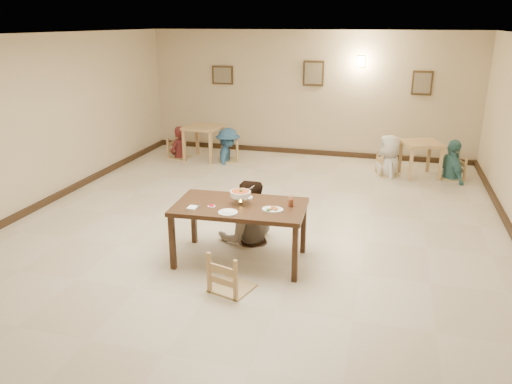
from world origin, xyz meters
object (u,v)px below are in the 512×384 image
(chair_far, at_px, (248,211))
(bg_diner_a, at_px, (178,126))
(chair_near, at_px, (232,253))
(bg_chair_rr, at_px, (453,157))
(bg_diner_d, at_px, (455,140))
(bg_chair_rl, at_px, (389,154))
(bg_chair_lr, at_px, (228,141))
(main_diner, at_px, (248,180))
(curry_warmer, at_px, (240,194))
(bg_diner_b, at_px, (228,128))
(bg_table_right, at_px, (421,148))
(main_table, at_px, (240,210))
(bg_table_left, at_px, (203,132))
(bg_chair_ll, at_px, (179,139))
(drink_glass, at_px, (291,202))
(bg_diner_c, at_px, (391,135))

(chair_far, bearing_deg, bg_diner_a, 138.93)
(chair_near, height_order, bg_diner_a, bg_diner_a)
(bg_diner_a, bearing_deg, bg_chair_rr, 107.24)
(bg_diner_d, bearing_deg, chair_near, 129.48)
(bg_diner_a, bearing_deg, bg_chair_rl, 106.86)
(bg_chair_lr, bearing_deg, bg_chair_rr, 69.17)
(chair_near, distance_m, main_diner, 1.58)
(curry_warmer, xyz_separation_m, bg_chair_rr, (3.20, 4.82, -0.51))
(bg_chair_rl, distance_m, bg_diner_b, 3.74)
(main_diner, bearing_deg, bg_table_right, -144.13)
(main_diner, bearing_deg, main_table, 76.49)
(curry_warmer, relative_size, bg_table_left, 0.36)
(bg_table_left, relative_size, bg_chair_ll, 0.93)
(bg_chair_rl, relative_size, bg_diner_a, 0.58)
(main_diner, distance_m, bg_diner_b, 4.58)
(chair_near, xyz_separation_m, bg_chair_rr, (3.07, 5.65, -0.03))
(bg_table_left, height_order, bg_chair_ll, bg_chair_ll)
(main_table, relative_size, bg_diner_d, 1.08)
(bg_table_right, bearing_deg, bg_chair_ll, 179.55)
(bg_chair_rl, height_order, bg_chair_rr, bg_chair_rr)
(bg_chair_ll, bearing_deg, drink_glass, -130.19)
(chair_far, distance_m, curry_warmer, 0.92)
(chair_near, height_order, bg_table_left, chair_near)
(bg_chair_ll, relative_size, bg_chair_rr, 1.00)
(main_table, distance_m, bg_chair_rl, 5.20)
(bg_chair_rr, height_order, bg_diner_d, bg_diner_d)
(bg_diner_d, bearing_deg, bg_chair_lr, 66.92)
(bg_chair_ll, bearing_deg, curry_warmer, -136.03)
(chair_near, bearing_deg, main_diner, -64.85)
(main_diner, height_order, drink_glass, main_diner)
(main_diner, xyz_separation_m, bg_table_right, (2.65, 4.14, -0.33))
(bg_diner_c, bearing_deg, bg_chair_lr, -106.49)
(bg_chair_rl, bearing_deg, main_table, 139.55)
(bg_chair_rr, distance_m, bg_diner_b, 5.04)
(main_table, bearing_deg, bg_table_left, 113.06)
(drink_glass, bearing_deg, curry_warmer, -172.84)
(main_table, height_order, bg_table_left, main_table)
(chair_near, relative_size, bg_table_right, 1.04)
(bg_chair_lr, xyz_separation_m, bg_diner_c, (3.72, -0.12, 0.38))
(bg_chair_rl, height_order, bg_diner_b, bg_diner_b)
(bg_table_left, distance_m, bg_diner_b, 0.63)
(bg_chair_ll, height_order, bg_diner_b, bg_diner_b)
(curry_warmer, height_order, bg_chair_lr, curry_warmer)
(chair_far, distance_m, bg_chair_lr, 4.52)
(bg_chair_ll, xyz_separation_m, bg_diner_a, (0.00, 0.00, 0.32))
(chair_near, relative_size, bg_chair_ll, 1.07)
(bg_diner_b, bearing_deg, main_diner, -168.82)
(chair_near, relative_size, bg_chair_lr, 1.00)
(bg_table_left, xyz_separation_m, bg_diner_d, (5.65, -0.11, 0.17))
(bg_chair_rr, height_order, bg_diner_c, bg_diner_c)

